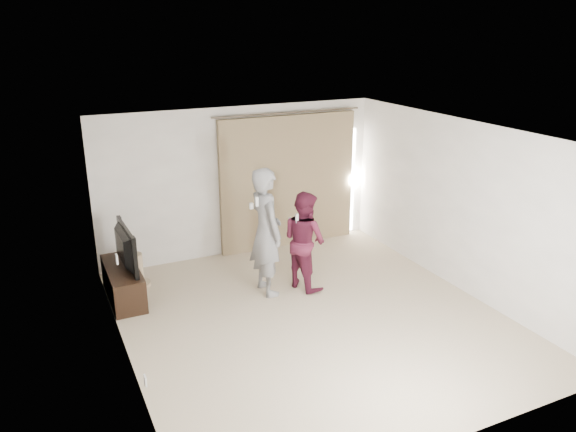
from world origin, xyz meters
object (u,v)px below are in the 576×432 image
Objects in this scene: person_man at (266,232)px; tv at (120,248)px; tv_console at (123,283)px; person_woman at (304,240)px.

tv is at bearing 160.89° from person_man.
person_man is (2.02, -0.70, 0.16)m from tv.
tv_console is 1.19× the size of tv.
person_woman is at bearing -7.48° from person_man.
tv_console is 2.26m from person_man.
tv_console is 0.56m from tv.
person_man reaches higher than tv.
person_woman is (2.62, -0.78, -0.04)m from tv.
person_man reaches higher than tv_console.
tv_console is 0.84× the size of person_woman.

